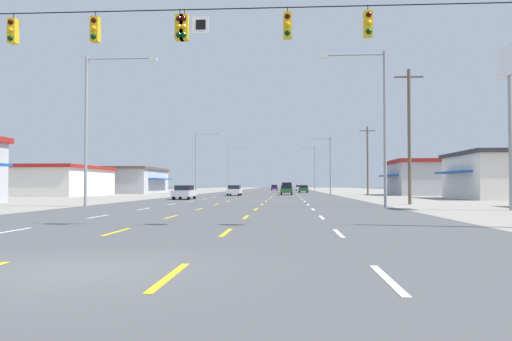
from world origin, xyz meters
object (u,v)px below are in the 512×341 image
object	(u,v)px
sedan_far_right_far	(303,189)
streetlight_left_row_0	(94,118)
streetlight_right_row_2	(313,165)
streetlight_right_row_1	(328,161)
suv_inner_right_midfar	(287,187)
sedan_far_right_farthest	(299,188)
sedan_inner_left_near	(234,190)
streetlight_right_row_0	(378,117)
pole_sign_right_row_0	(509,80)
streetlight_left_row_1	(199,158)
sedan_far_left_nearest	(184,192)
sedan_inner_right_mid	(286,190)
hatchback_center_turn_distant_a	(274,188)
suv_inner_right_farther	(286,187)
streetlight_left_row_2	(230,165)

from	to	relation	value
sedan_far_right_far	streetlight_left_row_0	xyz separation A→B (m)	(-16.45, -64.10, 5.36)
streetlight_right_row_2	streetlight_right_row_1	bearing A→B (deg)	-89.95
suv_inner_right_midfar	streetlight_left_row_0	bearing A→B (deg)	-101.88
sedan_far_right_farthest	streetlight_right_row_1	size ratio (longest dim) A/B	0.52
streetlight_right_row_2	sedan_far_right_farthest	bearing A→B (deg)	101.22
sedan_inner_left_near	suv_inner_right_midfar	world-z (taller)	suv_inner_right_midfar
sedan_far_right_far	streetlight_right_row_0	distance (m)	64.38
sedan_far_right_far	streetlight_right_row_2	world-z (taller)	streetlight_right_row_2
sedan_inner_left_near	pole_sign_right_row_0	xyz separation A→B (m)	(20.57, -39.51, 6.98)
sedan_inner_left_near	streetlight_left_row_1	bearing A→B (deg)	139.28
suv_inner_right_midfar	streetlight_right_row_1	bearing A→B (deg)	-73.91
sedan_far_left_nearest	streetlight_left_row_1	size ratio (longest dim) A/B	0.47
sedan_inner_right_mid	sedan_far_right_far	bearing A→B (deg)	81.50
sedan_inner_left_near	hatchback_center_turn_distant_a	xyz separation A→B (m)	(3.88, 68.32, 0.03)
suv_inner_right_farther	streetlight_right_row_1	world-z (taller)	streetlight_right_row_1
streetlight_left_row_1	streetlight_left_row_2	xyz separation A→B (m)	(0.06, 41.50, 0.59)
sedan_inner_right_mid	suv_inner_right_farther	xyz separation A→B (m)	(-0.07, 30.24, 0.27)
sedan_far_right_far	sedan_far_right_farthest	world-z (taller)	same
sedan_inner_right_mid	streetlight_right_row_1	world-z (taller)	streetlight_right_row_1
streetlight_right_row_0	streetlight_right_row_2	bearing A→B (deg)	89.98
streetlight_right_row_0	sedan_far_right_far	bearing A→B (deg)	92.58
sedan_far_right_farthest	streetlight_left_row_1	world-z (taller)	streetlight_left_row_1
sedan_inner_left_near	hatchback_center_turn_distant_a	world-z (taller)	hatchback_center_turn_distant_a
hatchback_center_turn_distant_a	streetlight_left_row_0	xyz separation A→B (m)	(-9.77, -104.68, 5.33)
sedan_inner_left_near	streetlight_left_row_1	size ratio (longest dim) A/B	0.47
suv_inner_right_farther	streetlight_left_row_1	xyz separation A→B (m)	(-13.21, -31.00, 4.53)
streetlight_left_row_1	suv_inner_right_farther	bearing A→B (deg)	66.92
suv_inner_right_midfar	streetlight_right_row_0	size ratio (longest dim) A/B	0.47
pole_sign_right_row_0	streetlight_right_row_0	world-z (taller)	streetlight_right_row_0
sedan_inner_right_mid	hatchback_center_turn_distant_a	size ratio (longest dim) A/B	1.15
sedan_far_right_far	pole_sign_right_row_0	distance (m)	68.35
streetlight_right_row_0	streetlight_right_row_1	world-z (taller)	streetlight_right_row_0
sedan_inner_left_near	streetlight_right_row_1	distance (m)	15.08
streetlight_left_row_1	sedan_inner_left_near	bearing A→B (deg)	-40.72
sedan_inner_right_mid	hatchback_center_turn_distant_a	bearing A→B (deg)	93.13
sedan_far_right_far	suv_inner_right_farther	xyz separation A→B (m)	(-3.33, 8.40, 0.27)
streetlight_left_row_2	suv_inner_right_midfar	bearing A→B (deg)	-56.61
streetlight_left_row_1	streetlight_right_row_2	distance (m)	45.84
sedan_inner_right_mid	streetlight_right_row_2	bearing A→B (deg)	81.38
suv_inner_right_farther	hatchback_center_turn_distant_a	distance (m)	32.35
sedan_far_left_nearest	hatchback_center_turn_distant_a	distance (m)	87.09
suv_inner_right_midfar	pole_sign_right_row_0	size ratio (longest dim) A/B	0.50
suv_inner_right_midfar	suv_inner_right_farther	world-z (taller)	same
hatchback_center_turn_distant_a	pole_sign_right_row_0	size ratio (longest dim) A/B	0.40
sedan_far_right_far	streetlight_left_row_1	size ratio (longest dim) A/B	0.47
pole_sign_right_row_0	streetlight_right_row_1	distance (m)	45.29
sedan_far_right_far	streetlight_right_row_0	bearing A→B (deg)	-87.42
hatchback_center_turn_distant_a	streetlight_right_row_0	world-z (taller)	streetlight_right_row_0
sedan_far_right_farthest	streetlight_left_row_0	xyz separation A→B (m)	(-16.46, -97.67, 5.36)
streetlight_right_row_2	sedan_inner_left_near	bearing A→B (deg)	-106.12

